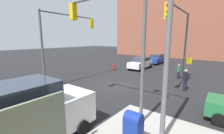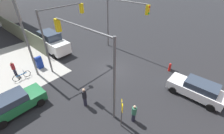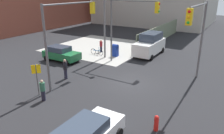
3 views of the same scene
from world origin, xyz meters
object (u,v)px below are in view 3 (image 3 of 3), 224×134
Objects in this scene: traffic_signal_ne_corner at (128,19)px; pedestrian_crossing at (43,90)px; traffic_signal_nw_corner at (67,26)px; hatchback_green at (61,53)px; pedestrian_waiting at (65,69)px; bicycle_leaning_on_fence at (97,52)px; fire_hydrant at (156,123)px; pedestrian_walking_north at (101,46)px; street_lamp_corner at (107,16)px; traffic_signal_se_corner at (198,28)px; mailbox_blue at (115,50)px; van_white_delivery at (150,44)px.

traffic_signal_ne_corner is 4.14× the size of pedestrian_crossing.
traffic_signal_nw_corner is 6.93m from traffic_signal_ne_corner.
traffic_signal_ne_corner is 1.57× the size of hatchback_green.
pedestrian_waiting is 7.88m from bicycle_leaning_on_fence.
fire_hydrant is 0.60× the size of pedestrian_walking_north.
pedestrian_walking_north is (5.21, -1.74, -0.03)m from hatchback_green.
hatchback_green is (-3.56, 3.70, -3.86)m from street_lamp_corner.
pedestrian_waiting reaches higher than fire_hydrant.
fire_hydrant is 8.05m from pedestrian_crossing.
traffic_signal_se_corner is 11.19m from pedestrian_waiting.
traffic_signal_nw_corner is at bearing -176.57° from mailbox_blue.
hatchback_green is at bearing 134.57° from van_white_delivery.
traffic_signal_nw_corner is 4.13× the size of pedestrian_walking_north.
van_white_delivery reaches higher than pedestrian_walking_north.
mailbox_blue is at bearing 129.26° from van_white_delivery.
traffic_signal_ne_corner is at bearing 35.27° from fire_hydrant.
traffic_signal_nw_corner is 7.35m from street_lamp_corner.
street_lamp_corner is 6.19m from van_white_delivery.
street_lamp_corner is at bearing 73.14° from traffic_signal_se_corner.
traffic_signal_nw_corner is 9.26m from bicycle_leaning_on_fence.
traffic_signal_ne_corner is 8.15m from hatchback_green.
traffic_signal_ne_corner is at bearing 170.55° from van_white_delivery.
hatchback_green reaches higher than mailbox_blue.
traffic_signal_se_corner is 11.04m from mailbox_blue.
traffic_signal_se_corner and traffic_signal_ne_corner have the same top height.
van_white_delivery is (13.82, 6.00, 0.79)m from fire_hydrant.
hatchback_green is 2.63× the size of pedestrian_walking_north.
van_white_delivery is 6.35m from bicycle_leaning_on_fence.
street_lamp_corner reaches higher than traffic_signal_se_corner.
traffic_signal_nw_corner is 10.16m from pedestrian_walking_north.
traffic_signal_se_corner reaches higher than van_white_delivery.
street_lamp_corner is 4.10m from mailbox_blue.
street_lamp_corner reaches higher than pedestrian_waiting.
mailbox_blue is 0.80× the size of pedestrian_waiting.
street_lamp_corner is at bearing 135.22° from van_white_delivery.
van_white_delivery is at bearing 43.35° from traffic_signal_se_corner.
mailbox_blue is at bearing -22.50° from street_lamp_corner.
traffic_signal_nw_corner is 1.00× the size of traffic_signal_se_corner.
traffic_signal_nw_corner and traffic_signal_se_corner have the same top height.
pedestrian_waiting is (-4.14, 9.70, -3.73)m from traffic_signal_se_corner.
traffic_signal_se_corner is at bearing -106.86° from street_lamp_corner.
bicycle_leaning_on_fence is at bearing 107.74° from pedestrian_crossing.
van_white_delivery is (6.67, 6.30, -3.39)m from traffic_signal_se_corner.
fire_hydrant is (-10.15, -9.63, -4.22)m from street_lamp_corner.
street_lamp_corner is 5.59× the size of mailbox_blue.
bicycle_leaning_on_fence is (11.40, 3.40, -0.46)m from pedestrian_crossing.
traffic_signal_nw_corner reaches higher than pedestrian_waiting.
bicycle_leaning_on_fence is at bearing 105.28° from mailbox_blue.
pedestrian_crossing is at bearing -163.41° from bicycle_leaning_on_fence.
mailbox_blue is at bearing 66.87° from traffic_signal_se_corner.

